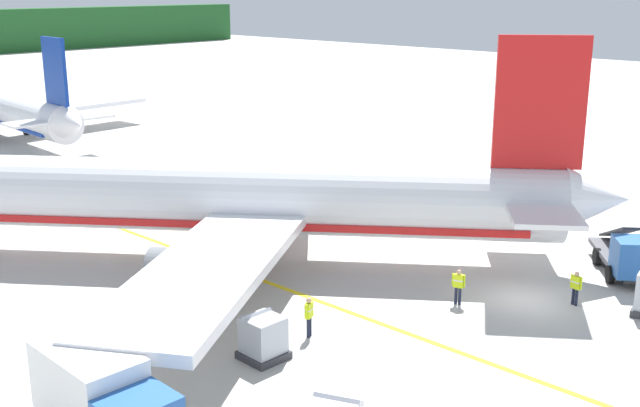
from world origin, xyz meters
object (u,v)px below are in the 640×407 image
airliner_foreground (223,198)px  cargo_container_far (263,338)px  crew_loader_left (458,284)px  service_truck_fuel (102,397)px  service_truck_catering (631,256)px  crew_loader_right (309,314)px  crew_supervisor (576,285)px

airliner_foreground → cargo_container_far: airliner_foreground is taller
crew_loader_left → service_truck_fuel: bearing=173.6°
service_truck_fuel → crew_loader_left: service_truck_fuel is taller
airliner_foreground → service_truck_fuel: airliner_foreground is taller
service_truck_catering → cargo_container_far: size_ratio=3.27×
cargo_container_far → crew_loader_right: 2.66m
airliner_foreground → cargo_container_far: 12.19m
crew_loader_left → crew_loader_right: size_ratio=0.96×
service_truck_fuel → crew_loader_left: bearing=-6.4°
crew_loader_left → crew_loader_right: bearing=160.2°
airliner_foreground → crew_loader_right: 10.94m
service_truck_catering → cargo_container_far: service_truck_catering is taller
airliner_foreground → crew_supervisor: (6.94, -16.54, -2.44)m
service_truck_fuel → crew_supervisor: service_truck_fuel is taller
crew_loader_left → airliner_foreground: bearing=104.9°
crew_loader_left → crew_loader_right: 7.63m
crew_supervisor → crew_loader_left: bearing=132.1°
airliner_foreground → service_truck_catering: bearing=-54.9°
service_truck_fuel → service_truck_catering: (25.92, -6.36, -0.44)m
cargo_container_far → service_truck_catering: bearing=-20.7°
airliner_foreground → crew_supervisor: size_ratio=21.73×
cargo_container_far → crew_loader_left: (9.84, -2.55, 0.12)m
airliner_foreground → service_truck_fuel: bearing=-142.7°
cargo_container_far → crew_loader_left: bearing=-14.5°
airliner_foreground → crew_supervisor: bearing=-67.2°
cargo_container_far → crew_loader_right: (2.66, 0.04, 0.17)m
airliner_foreground → crew_loader_right: bearing=-111.0°
crew_loader_right → crew_supervisor: crew_loader_right is taller
airliner_foreground → crew_loader_left: airliner_foreground is taller
service_truck_fuel → crew_loader_left: size_ratio=3.49×
service_truck_catering → crew_loader_left: service_truck_catering is taller
crew_loader_right → crew_loader_left: bearing=-19.8°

